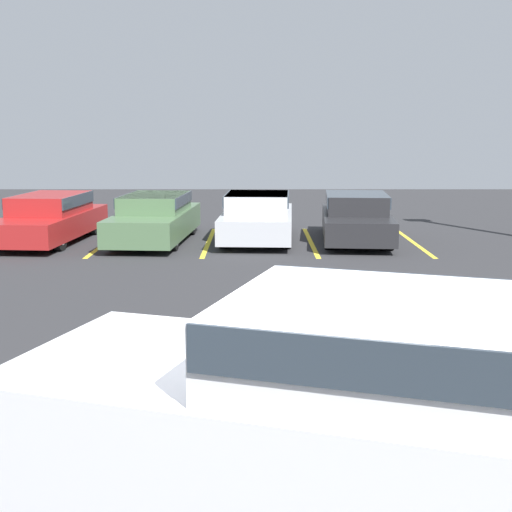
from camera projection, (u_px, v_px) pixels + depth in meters
name	position (u px, v px, depth m)	size (l,w,h in m)	color
stall_stripe_a	(7.00, 242.00, 18.83)	(0.12, 4.93, 0.01)	yellow
stall_stripe_b	(109.00, 242.00, 18.82)	(0.12, 4.93, 0.01)	yellow
stall_stripe_c	(211.00, 242.00, 18.81)	(0.12, 4.93, 0.01)	yellow
stall_stripe_d	(313.00, 242.00, 18.80)	(0.12, 4.93, 0.01)	yellow
stall_stripe_e	(415.00, 242.00, 18.79)	(0.12, 4.93, 0.01)	yellow
pickup_truck	(434.00, 432.00, 4.86)	(6.37, 3.83, 1.82)	silver
parked_sedan_a	(53.00, 216.00, 18.77)	(2.11, 4.85, 1.25)	maroon
parked_sedan_b	(157.00, 217.00, 18.75)	(2.05, 4.77, 1.25)	#4C6B47
parked_sedan_c	(260.00, 216.00, 18.96)	(2.03, 4.41, 1.26)	#B7BABF
parked_sedan_d	(359.00, 216.00, 18.79)	(2.07, 4.57, 1.26)	#232326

